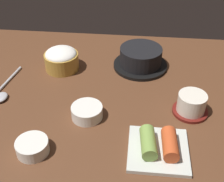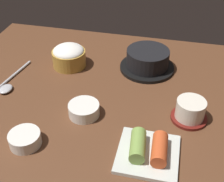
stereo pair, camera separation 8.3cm
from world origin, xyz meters
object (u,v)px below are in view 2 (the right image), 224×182
stone_pot (148,60)px  tea_cup_with_saucer (190,110)px  side_bowl_near (25,139)px  spoon (9,84)px  rice_bowl (69,56)px  kimchi_plate (148,150)px  banchan_cup_center (84,109)px

stone_pot → tea_cup_with_saucer: size_ratio=1.85×
side_bowl_near → spoon: size_ratio=0.41×
rice_bowl → kimchi_plate: size_ratio=0.78×
rice_bowl → spoon: bearing=-133.2°
rice_bowl → side_bowl_near: rice_bowl is taller
kimchi_plate → side_bowl_near: 28.82cm
kimchi_plate → banchan_cup_center: bearing=151.0°
side_bowl_near → banchan_cup_center: bearing=51.7°
rice_bowl → spoon: (-13.94, -14.83, -3.06)cm
rice_bowl → spoon: 20.58cm
rice_bowl → side_bowl_near: size_ratio=1.43×
kimchi_plate → side_bowl_near: bearing=-174.1°
stone_pot → banchan_cup_center: stone_pot is taller
rice_bowl → spoon: size_ratio=0.59×
banchan_cup_center → side_bowl_near: bearing=-128.3°
spoon → rice_bowl: bearing=46.8°
stone_pot → spoon: stone_pot is taller
tea_cup_with_saucer → spoon: bearing=176.9°
tea_cup_with_saucer → rice_bowl: bearing=155.6°
banchan_cup_center → side_bowl_near: 16.73cm
banchan_cup_center → side_bowl_near: banchan_cup_center is taller
side_bowl_near → spoon: bearing=127.0°
stone_pot → tea_cup_with_saucer: 25.50cm
tea_cup_with_saucer → side_bowl_near: bearing=-154.7°
tea_cup_with_saucer → kimchi_plate: tea_cup_with_saucer is taller
kimchi_plate → stone_pot: bearing=98.1°
kimchi_plate → spoon: bearing=158.3°
banchan_cup_center → kimchi_plate: size_ratio=0.59×
rice_bowl → banchan_cup_center: (11.89, -22.23, -1.89)cm
rice_bowl → tea_cup_with_saucer: (38.90, -17.68, -0.84)cm
banchan_cup_center → side_bowl_near: size_ratio=1.09×
stone_pot → side_bowl_near: 45.64cm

